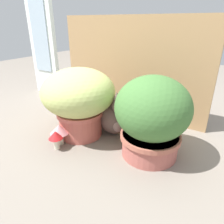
# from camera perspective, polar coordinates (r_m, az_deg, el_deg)

# --- Properties ---
(ground_plane) EXTENTS (6.00, 6.00, 0.00)m
(ground_plane) POSITION_cam_1_polar(r_m,az_deg,el_deg) (1.25, -7.13, -7.95)
(ground_plane) COLOR gray
(cardboard_backdrop) EXTENTS (1.12, 0.03, 0.70)m
(cardboard_backdrop) POSITION_cam_1_polar(r_m,az_deg,el_deg) (1.50, 5.21, 11.99)
(cardboard_backdrop) COLOR #A78155
(cardboard_backdrop) RESTS_ON ground
(window_panel_white) EXTENTS (0.30, 0.05, 0.99)m
(window_panel_white) POSITION_cam_1_polar(r_m,az_deg,el_deg) (2.08, -18.78, 18.30)
(window_panel_white) COLOR white
(window_panel_white) RESTS_ON ground
(grass_planter) EXTENTS (0.43, 0.43, 0.42)m
(grass_planter) POSITION_cam_1_polar(r_m,az_deg,el_deg) (1.23, -9.21, 3.83)
(grass_planter) COLOR #BB5B4F
(grass_planter) RESTS_ON ground
(leafy_planter) EXTENTS (0.38, 0.38, 0.43)m
(leafy_planter) POSITION_cam_1_polar(r_m,az_deg,el_deg) (1.04, 11.08, -1.11)
(leafy_planter) COLOR #AC5A51
(leafy_planter) RESTS_ON ground
(cat) EXTENTS (0.35, 0.28, 0.32)m
(cat) POSITION_cam_1_polar(r_m,az_deg,el_deg) (1.28, 0.22, -0.89)
(cat) COLOR brown
(cat) RESTS_ON ground
(mushroom_ornament_pink) EXTENTS (0.11, 0.11, 0.12)m
(mushroom_ornament_pink) POSITION_cam_1_polar(r_m,az_deg,el_deg) (1.21, -14.47, -4.95)
(mushroom_ornament_pink) COLOR silver
(mushroom_ornament_pink) RESTS_ON ground
(mushroom_ornament_red) EXTENTS (0.08, 0.08, 0.11)m
(mushroom_ornament_red) POSITION_cam_1_polar(r_m,az_deg,el_deg) (1.18, -15.41, -6.59)
(mushroom_ornament_red) COLOR #ECE4C7
(mushroom_ornament_red) RESTS_ON ground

